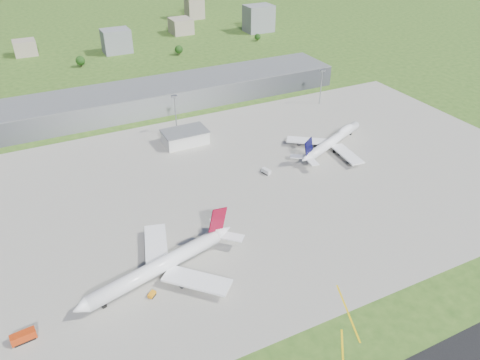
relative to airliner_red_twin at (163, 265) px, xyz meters
name	(u,v)px	position (x,y,z in m)	size (l,w,h in m)	color
ground	(146,116)	(39.42, 155.87, -5.33)	(1400.00, 1400.00, 0.00)	#2D5119
apron	(227,190)	(49.42, 45.87, -5.29)	(360.00, 190.00, 0.08)	gray
terminal	(139,99)	(39.42, 170.87, 2.17)	(300.00, 42.00, 15.00)	slate
ops_building	(185,137)	(49.42, 105.87, -1.33)	(26.00, 16.00, 8.00)	silver
mast_center	(175,108)	(49.42, 120.87, 12.38)	(3.50, 2.00, 25.90)	gray
mast_east	(322,81)	(159.42, 120.87, 12.38)	(3.50, 2.00, 25.90)	gray
airliner_red_twin	(163,265)	(0.00, 0.00, 0.00)	(71.89, 55.00, 20.02)	white
airliner_blue_quad	(334,140)	(127.68, 60.73, -0.49)	(62.97, 47.80, 17.41)	white
fire_truck	(23,337)	(-53.55, -9.73, -3.50)	(8.61, 4.02, 3.68)	#A92F0C
tug_yellow	(152,295)	(-7.84, -9.30, -4.44)	(3.84, 3.67, 1.71)	orange
van_white_near	(266,172)	(76.09, 51.42, -3.90)	(3.92, 6.14, 2.85)	silver
van_white_far	(327,144)	(125.25, 63.66, -4.06)	(5.35, 3.68, 2.52)	white
bldg_cw	(25,48)	(-20.58, 345.87, 1.67)	(20.00, 18.00, 14.00)	gray
bldg_c	(116,41)	(59.42, 315.87, 5.67)	(26.00, 20.00, 22.00)	slate
bldg_ce	(181,26)	(139.42, 355.87, 2.67)	(22.00, 24.00, 16.00)	gray
bldg_e	(259,18)	(219.42, 325.87, 8.67)	(30.00, 22.00, 28.00)	slate
bldg_tall_e	(194,3)	(179.42, 415.87, 12.67)	(20.00, 18.00, 36.00)	gray
tree_c	(80,61)	(19.42, 285.87, 0.51)	(8.10, 8.10, 9.90)	#382314
tree_e	(179,49)	(109.42, 280.87, 0.18)	(7.65, 7.65, 9.35)	#382314
tree_far_e	(258,37)	(199.42, 290.87, -0.80)	(6.30, 6.30, 7.70)	#382314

